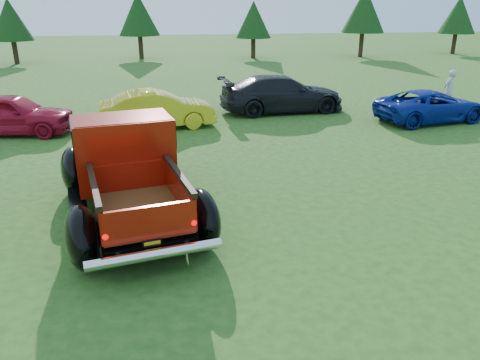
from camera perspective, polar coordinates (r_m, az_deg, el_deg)
The scene contains 12 objects.
ground at distance 9.72m, azimuth -1.23°, elevation -5.54°, with size 120.00×120.00×0.00m, color #264C15.
tree_west at distance 39.18m, azimuth -26.24°, elevation 17.13°, with size 2.94×2.94×4.60m.
tree_mid_left at distance 39.68m, azimuth -12.28°, elevation 19.12°, with size 3.20×3.20×5.00m.
tree_mid_right at distance 39.30m, azimuth 1.66°, elevation 18.95°, with size 2.82×2.82×4.40m.
tree_east at distance 41.41m, azimuth 14.90°, elevation 19.35°, with size 3.46×3.46×5.40m.
tree_far_east at distance 46.52m, azimuth 25.08°, elevation 17.76°, with size 3.07×3.07×4.80m.
pickup_truck at distance 10.41m, azimuth -13.78°, elevation 1.59°, with size 3.56×5.94×2.09m.
show_car_red at distance 18.08m, azimuth -26.16°, elevation 7.24°, with size 1.67×4.16×1.42m, color maroon.
show_car_yellow at distance 17.37m, azimuth -10.00°, elevation 8.47°, with size 1.43×4.11×1.35m, color gold.
show_car_grey at distance 19.82m, azimuth 5.14°, elevation 10.43°, with size 2.09×5.15×1.50m, color black.
show_car_blue at distance 19.52m, azimuth 22.29°, elevation 8.36°, with size 1.98×4.30×1.20m, color navy.
spectator at distance 21.54m, azimuth 24.10°, elevation 9.87°, with size 0.63×0.41×1.72m, color beige.
Camera 1 is at (-1.14, -8.63, 4.33)m, focal length 35.00 mm.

